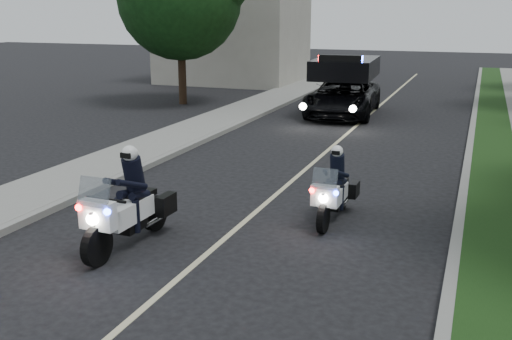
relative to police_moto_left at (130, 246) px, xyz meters
The scene contains 14 objects.
ground 2.08m from the police_moto_left, 44.38° to the right, with size 120.00×120.00×0.00m, color black.
curb_right 10.21m from the police_moto_left, 56.84° to the left, with size 0.20×60.00×0.15m, color gray.
grass_verge 10.61m from the police_moto_left, 53.68° to the left, with size 1.20×60.00×0.16m, color #193814.
curb_left 8.94m from the police_moto_left, 107.02° to the left, with size 0.20×60.00×0.15m, color gray.
sidewalk_left 9.32m from the police_moto_left, 113.50° to the left, with size 2.00×60.00×0.16m, color gray.
building_far 26.22m from the police_moto_left, 109.13° to the left, with size 8.00×6.00×7.00m, color #A8A396.
lane_marking 8.68m from the police_moto_left, 80.15° to the left, with size 0.12×50.00×0.01m, color #BFB78C.
police_moto_left is the anchor object (origin of this frame).
police_moto_right 4.14m from the police_moto_left, 40.59° to the left, with size 0.64×1.83×1.56m, color silver, non-canonical shape.
police_suv 15.27m from the police_moto_left, 88.32° to the left, with size 2.58×5.58×2.71m, color black.
bicycle 20.39m from the police_moto_left, 93.84° to the left, with size 0.60×1.72×0.90m, color black.
cyclist 20.39m from the police_moto_left, 93.84° to the left, with size 0.59×0.39×1.63m, color black.
tree_left_near 17.14m from the police_moto_left, 114.82° to the left, with size 5.57×5.57×9.28m, color #133913, non-canonical shape.
tree_left_far 27.69m from the police_moto_left, 106.58° to the left, with size 6.69×6.69×11.16m, color black, non-canonical shape.
Camera 1 is at (4.26, -6.97, 4.14)m, focal length 40.81 mm.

